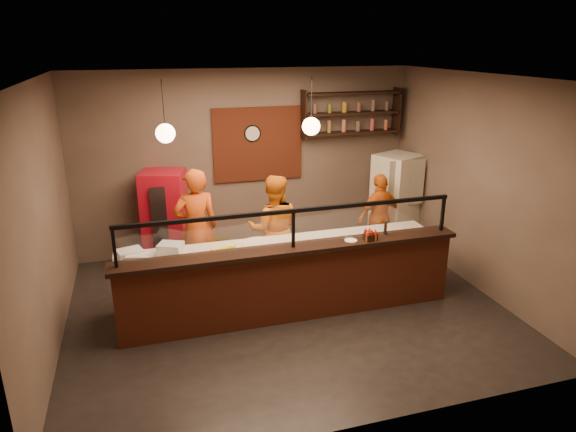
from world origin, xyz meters
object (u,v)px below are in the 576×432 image
object	(u,v)px
pizza_dough	(259,243)
condiment_caddy	(370,237)
wall_clock	(252,133)
cook_left	(196,228)
red_cooler	(166,218)
pepper_mill	(385,228)
fridge	(396,201)
cook_right	(379,217)
cook_mid	(274,229)

from	to	relation	value
pizza_dough	condiment_caddy	size ratio (longest dim) A/B	3.03
wall_clock	condiment_caddy	distance (m)	3.15
wall_clock	cook_left	size ratio (longest dim) A/B	0.16
red_cooler	condiment_caddy	size ratio (longest dim) A/B	9.68
cook_left	red_cooler	size ratio (longest dim) A/B	1.16
pizza_dough	pepper_mill	world-z (taller)	pepper_mill
fridge	pizza_dough	world-z (taller)	fridge
cook_right	pizza_dough	size ratio (longest dim) A/B	3.00
red_cooler	pepper_mill	bearing A→B (deg)	-23.28
cook_right	pizza_dough	world-z (taller)	cook_right
cook_left	cook_right	world-z (taller)	cook_left
pepper_mill	pizza_dough	bearing A→B (deg)	162.10
cook_mid	fridge	xyz separation A→B (m)	(2.53, 0.82, -0.01)
pizza_dough	wall_clock	bearing A→B (deg)	78.95
fridge	condiment_caddy	bearing A→B (deg)	-149.88
cook_mid	condiment_caddy	distance (m)	1.67
wall_clock	cook_mid	size ratio (longest dim) A/B	0.17
cook_left	condiment_caddy	xyz separation A→B (m)	(2.18, -1.50, 0.18)
fridge	pizza_dough	size ratio (longest dim) A/B	3.40
fridge	pizza_dough	bearing A→B (deg)	-178.08
red_cooler	pepper_mill	distance (m)	3.74
wall_clock	fridge	size ratio (longest dim) A/B	0.18
cook_mid	cook_left	bearing A→B (deg)	4.23
fridge	pizza_dough	distance (m)	3.25
pepper_mill	red_cooler	bearing A→B (deg)	140.47
cook_mid	red_cooler	world-z (taller)	cook_mid
fridge	cook_mid	bearing A→B (deg)	173.65
wall_clock	pizza_dough	world-z (taller)	wall_clock
cook_left	pepper_mill	distance (m)	2.83
cook_left	cook_mid	bearing A→B (deg)	165.32
condiment_caddy	pepper_mill	distance (m)	0.33
fridge	red_cooler	size ratio (longest dim) A/B	1.07
cook_mid	pepper_mill	size ratio (longest dim) A/B	8.76
cook_left	pizza_dough	size ratio (longest dim) A/B	3.70
cook_mid	fridge	distance (m)	2.66
pizza_dough	pepper_mill	size ratio (longest dim) A/B	2.56
cook_right	red_cooler	bearing A→B (deg)	-26.73
red_cooler	pizza_dough	world-z (taller)	red_cooler
cook_mid	red_cooler	size ratio (longest dim) A/B	1.07
cook_right	pepper_mill	distance (m)	1.70
cook_right	condiment_caddy	bearing A→B (deg)	46.47
wall_clock	cook_right	size ratio (longest dim) A/B	0.20
pizza_dough	pepper_mill	distance (m)	1.80
cook_mid	wall_clock	bearing A→B (deg)	-77.61
condiment_caddy	red_cooler	bearing A→B (deg)	135.69
condiment_caddy	pepper_mill	size ratio (longest dim) A/B	0.84
cook_mid	cook_right	size ratio (longest dim) A/B	1.14
cook_mid	pizza_dough	size ratio (longest dim) A/B	3.42
cook_left	fridge	xyz separation A→B (m)	(3.70, 0.62, -0.07)
cook_mid	pizza_dough	xyz separation A→B (m)	(-0.38, -0.62, 0.04)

